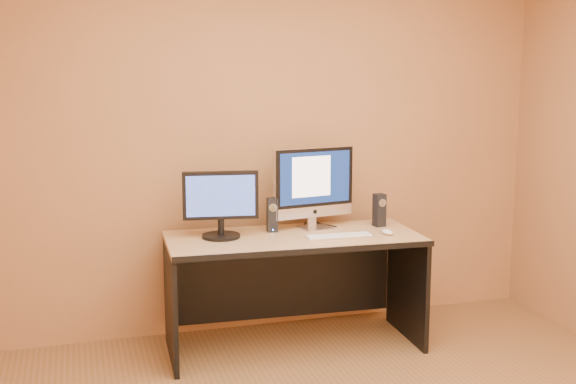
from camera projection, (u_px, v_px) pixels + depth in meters
name	position (u px, v px, depth m)	size (l,w,h in m)	color
walls	(385.00, 189.00, 3.02)	(4.00, 4.00, 2.60)	#97643D
desk	(294.00, 292.00, 4.65)	(1.61, 0.70, 0.74)	tan
imac	(316.00, 188.00, 4.75)	(0.57, 0.21, 0.55)	silver
second_monitor	(221.00, 205.00, 4.50)	(0.48, 0.24, 0.42)	black
speaker_left	(272.00, 215.00, 4.69)	(0.07, 0.07, 0.22)	black
speaker_right	(379.00, 210.00, 4.85)	(0.07, 0.07, 0.22)	black
keyboard	(339.00, 236.00, 4.54)	(0.43, 0.12, 0.02)	silver
mouse	(387.00, 232.00, 4.62)	(0.06, 0.10, 0.04)	silver
cable_a	(324.00, 224.00, 4.91)	(0.01, 0.01, 0.22)	black
cable_b	(305.00, 224.00, 4.93)	(0.01, 0.01, 0.18)	black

